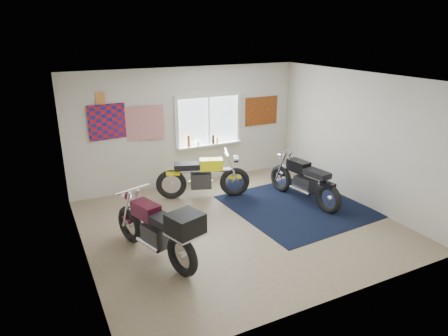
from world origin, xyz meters
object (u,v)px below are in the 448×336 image
navy_rug (296,206)px  yellow_triumph (203,178)px  black_chrome_bike (304,182)px  maroon_tourer (160,230)px

navy_rug → yellow_triumph: yellow_triumph is taller
yellow_triumph → black_chrome_bike: (1.81, -1.16, -0.00)m
navy_rug → yellow_triumph: (-1.53, 1.32, 0.44)m
yellow_triumph → navy_rug: bearing=-20.8°
yellow_triumph → maroon_tourer: (-1.61, -2.04, 0.09)m
navy_rug → maroon_tourer: size_ratio=1.28×
yellow_triumph → black_chrome_bike: size_ratio=0.98×
black_chrome_bike → navy_rug: bearing=111.6°
black_chrome_bike → yellow_triumph: bearing=48.5°
navy_rug → black_chrome_bike: size_ratio=1.31×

